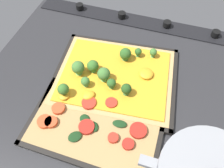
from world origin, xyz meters
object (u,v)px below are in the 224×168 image
at_px(baking_tray_front, 115,78).
at_px(broccoli_pizza, 112,75).
at_px(baking_tray_back, 95,127).
at_px(veggie_pizza_back, 94,125).

xyz_separation_m(baking_tray_front, broccoli_pizza, (0.01, 0.00, 0.01)).
relative_size(broccoli_pizza, baking_tray_back, 1.05).
xyz_separation_m(baking_tray_front, baking_tray_back, (0.00, 0.17, 0.00)).
distance_m(baking_tray_front, veggie_pizza_back, 0.17).
relative_size(baking_tray_front, broccoli_pizza, 1.07).
bearing_deg(baking_tray_back, baking_tray_front, -90.53).
bearing_deg(veggie_pizza_back, broccoli_pizza, -88.99).
distance_m(baking_tray_back, veggie_pizza_back, 0.01).
relative_size(baking_tray_back, veggie_pizza_back, 1.08).
relative_size(broccoli_pizza, veggie_pizza_back, 1.13).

